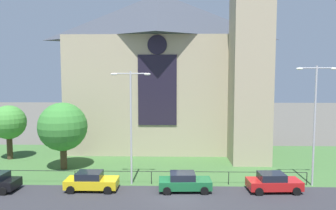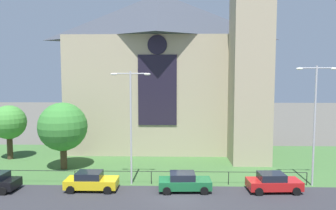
{
  "view_description": "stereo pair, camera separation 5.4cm",
  "coord_description": "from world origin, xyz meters",
  "px_view_note": "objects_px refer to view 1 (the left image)",
  "views": [
    {
      "loc": [
        -0.13,
        -24.17,
        9.19
      ],
      "look_at": [
        -0.87,
        8.0,
        6.36
      ],
      "focal_mm": 34.01,
      "sensor_mm": 36.0,
      "label": 1
    },
    {
      "loc": [
        -0.07,
        -24.16,
        9.19
      ],
      "look_at": [
        -0.87,
        8.0,
        6.36
      ],
      "focal_mm": 34.01,
      "sensor_mm": 36.0,
      "label": 2
    }
  ],
  "objects_px": {
    "tree_left_far": "(9,123)",
    "parked_car_red": "(273,182)",
    "streetlamp_near": "(131,115)",
    "streetlamp_far": "(315,112)",
    "tree_left_near": "(63,127)",
    "church_building": "(166,69)",
    "parked_car_green": "(184,182)",
    "parked_car_yellow": "(91,181)"
  },
  "relations": [
    {
      "from": "tree_left_far",
      "to": "parked_car_red",
      "type": "xyz_separation_m",
      "value": [
        26.48,
        -9.57,
        -3.38
      ]
    },
    {
      "from": "tree_left_far",
      "to": "streetlamp_near",
      "type": "relative_size",
      "value": 0.63
    },
    {
      "from": "streetlamp_far",
      "to": "parked_car_red",
      "type": "bearing_deg",
      "value": -158.61
    },
    {
      "from": "tree_left_near",
      "to": "streetlamp_near",
      "type": "relative_size",
      "value": 0.69
    },
    {
      "from": "streetlamp_near",
      "to": "tree_left_near",
      "type": "bearing_deg",
      "value": 149.23
    },
    {
      "from": "church_building",
      "to": "tree_left_near",
      "type": "xyz_separation_m",
      "value": [
        -9.91,
        -10.49,
        -6.02
      ]
    },
    {
      "from": "parked_car_red",
      "to": "streetlamp_near",
      "type": "bearing_deg",
      "value": 170.0
    },
    {
      "from": "parked_car_red",
      "to": "tree_left_near",
      "type": "bearing_deg",
      "value": 160.01
    },
    {
      "from": "tree_left_far",
      "to": "parked_car_green",
      "type": "distance_m",
      "value": 21.84
    },
    {
      "from": "tree_left_near",
      "to": "parked_car_green",
      "type": "height_order",
      "value": "tree_left_near"
    },
    {
      "from": "streetlamp_near",
      "to": "streetlamp_far",
      "type": "relative_size",
      "value": 0.96
    },
    {
      "from": "tree_left_far",
      "to": "streetlamp_far",
      "type": "xyz_separation_m",
      "value": [
        30.21,
        -8.11,
        2.14
      ]
    },
    {
      "from": "tree_left_near",
      "to": "parked_car_red",
      "type": "bearing_deg",
      "value": -17.15
    },
    {
      "from": "streetlamp_near",
      "to": "streetlamp_far",
      "type": "xyz_separation_m",
      "value": [
        15.38,
        0.0,
        0.24
      ]
    },
    {
      "from": "tree_left_far",
      "to": "streetlamp_far",
      "type": "relative_size",
      "value": 0.6
    },
    {
      "from": "parked_car_yellow",
      "to": "parked_car_red",
      "type": "height_order",
      "value": "same"
    },
    {
      "from": "parked_car_green",
      "to": "streetlamp_near",
      "type": "bearing_deg",
      "value": 159.12
    },
    {
      "from": "parked_car_yellow",
      "to": "parked_car_green",
      "type": "bearing_deg",
      "value": -0.17
    },
    {
      "from": "streetlamp_far",
      "to": "parked_car_green",
      "type": "height_order",
      "value": "streetlamp_far"
    },
    {
      "from": "tree_left_far",
      "to": "streetlamp_near",
      "type": "bearing_deg",
      "value": -28.67
    },
    {
      "from": "tree_left_near",
      "to": "parked_car_yellow",
      "type": "relative_size",
      "value": 1.59
    },
    {
      "from": "parked_car_yellow",
      "to": "streetlamp_far",
      "type": "bearing_deg",
      "value": 4.52
    },
    {
      "from": "parked_car_yellow",
      "to": "parked_car_green",
      "type": "height_order",
      "value": "same"
    },
    {
      "from": "tree_left_near",
      "to": "parked_car_green",
      "type": "distance_m",
      "value": 13.77
    },
    {
      "from": "streetlamp_near",
      "to": "parked_car_green",
      "type": "height_order",
      "value": "streetlamp_near"
    },
    {
      "from": "parked_car_yellow",
      "to": "church_building",
      "type": "bearing_deg",
      "value": 71.19
    },
    {
      "from": "church_building",
      "to": "streetlamp_near",
      "type": "relative_size",
      "value": 2.69
    },
    {
      "from": "tree_left_far",
      "to": "streetlamp_far",
      "type": "distance_m",
      "value": 31.35
    },
    {
      "from": "parked_car_yellow",
      "to": "parked_car_red",
      "type": "xyz_separation_m",
      "value": [
        14.73,
        0.04,
        0.0
      ]
    },
    {
      "from": "parked_car_green",
      "to": "parked_car_red",
      "type": "relative_size",
      "value": 1.0
    },
    {
      "from": "parked_car_green",
      "to": "parked_car_red",
      "type": "bearing_deg",
      "value": -2.01
    },
    {
      "from": "tree_left_near",
      "to": "parked_car_red",
      "type": "relative_size",
      "value": 1.56
    },
    {
      "from": "church_building",
      "to": "streetlamp_far",
      "type": "xyz_separation_m",
      "value": [
        12.91,
        -14.92,
        -4.01
      ]
    },
    {
      "from": "streetlamp_near",
      "to": "parked_car_yellow",
      "type": "bearing_deg",
      "value": -154.07
    },
    {
      "from": "streetlamp_near",
      "to": "parked_car_red",
      "type": "bearing_deg",
      "value": -7.15
    },
    {
      "from": "parked_car_yellow",
      "to": "parked_car_green",
      "type": "relative_size",
      "value": 0.98
    },
    {
      "from": "parked_car_yellow",
      "to": "streetlamp_near",
      "type": "bearing_deg",
      "value": 25.81
    },
    {
      "from": "tree_left_far",
      "to": "parked_car_red",
      "type": "height_order",
      "value": "tree_left_far"
    },
    {
      "from": "church_building",
      "to": "streetlamp_far",
      "type": "bearing_deg",
      "value": -49.14
    },
    {
      "from": "streetlamp_far",
      "to": "parked_car_yellow",
      "type": "distance_m",
      "value": 19.33
    },
    {
      "from": "church_building",
      "to": "parked_car_red",
      "type": "xyz_separation_m",
      "value": [
        9.17,
        -16.38,
        -9.53
      ]
    },
    {
      "from": "tree_left_near",
      "to": "tree_left_far",
      "type": "bearing_deg",
      "value": 153.53
    }
  ]
}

